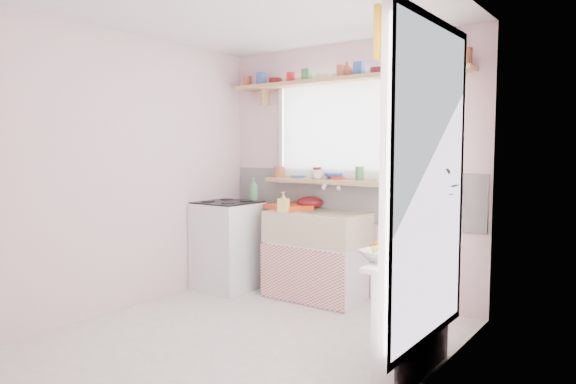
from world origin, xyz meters
The scene contains 19 objects.
room centered at (0.66, 0.86, 1.37)m, with size 3.20×3.20×3.20m.
sink_unit centered at (-0.15, 1.29, 0.43)m, with size 0.95×0.65×1.11m.
cooker centered at (-1.10, 1.05, 0.46)m, with size 0.58×0.58×0.93m.
radiator_ledge centered at (1.30, 0.20, 0.40)m, with size 0.22×0.95×0.78m.
windowsill centered at (-0.15, 1.48, 1.14)m, with size 1.40×0.22×0.04m, color tan.
pine_shelf centered at (0.00, 1.47, 2.12)m, with size 2.52×0.24×0.04m, color tan.
shelf_crockery centered at (-0.02, 1.47, 2.19)m, with size 2.47×0.11×0.12m.
sill_crockery centered at (-0.20, 1.48, 1.21)m, with size 1.35×0.11×0.12m.
dish_tray centered at (-0.53, 1.34, 0.87)m, with size 0.44×0.33×0.04m, color #F64615.
colander centered at (-0.37, 1.50, 0.91)m, with size 0.28×0.28×0.13m, color #5E1015.
jade_plant centered at (1.21, 0.60, 1.06)m, with size 0.50×0.44×0.56m, color #255E28.
fruit_bowl centered at (1.21, -0.03, 0.81)m, with size 0.29×0.29×0.07m, color silver.
herb_pot centered at (1.33, -0.09, 0.89)m, with size 0.12×0.08×0.23m, color #336D2B.
soap_bottle_sink centered at (-0.41, 1.10, 0.95)m, with size 0.09×0.09×0.20m, color #E7E466.
sill_cup centered at (-0.23, 1.42, 1.21)m, with size 0.12×0.12×0.09m, color beige.
sill_bowl centered at (-0.10, 1.54, 1.19)m, with size 0.20×0.20×0.06m, color #354EAD.
shelf_vase centered at (0.03, 1.53, 2.22)m, with size 0.15×0.15×0.16m, color #A44632.
cooker_bottle centered at (-0.93, 1.27, 1.04)m, with size 0.09×0.09×0.24m, color #468C52.
fruit centered at (1.22, -0.02, 0.87)m, with size 0.20×0.14×0.10m.
Camera 1 is at (2.54, -2.85, 1.45)m, focal length 32.00 mm.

